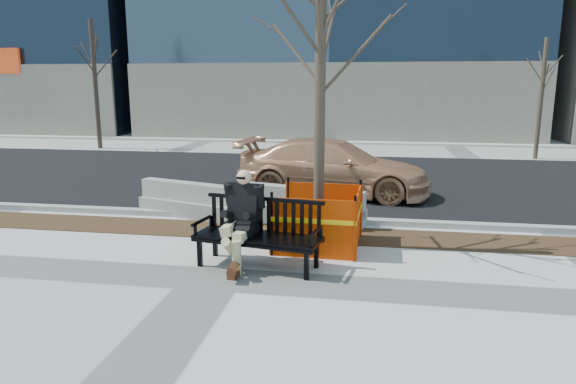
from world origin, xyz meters
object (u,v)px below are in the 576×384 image
object	(u,v)px
bench	(258,267)
seated_man	(243,264)
jersey_barrier_right	(303,222)
jersey_barrier_left	(194,216)
tree_fence	(318,246)
sedan	(333,194)

from	to	relation	value
bench	seated_man	world-z (taller)	seated_man
bench	seated_man	size ratio (longest dim) A/B	1.35
jersey_barrier_right	seated_man	bearing A→B (deg)	-88.71
jersey_barrier_left	seated_man	bearing A→B (deg)	-39.13
tree_fence	sedan	distance (m)	4.52
sedan	tree_fence	bearing A→B (deg)	-171.38
jersey_barrier_right	tree_fence	bearing A→B (deg)	-57.91
bench	tree_fence	xyz separation A→B (m)	(0.85, 1.28, 0.00)
jersey_barrier_left	jersey_barrier_right	distance (m)	2.49
bench	jersey_barrier_right	world-z (taller)	bench
bench	jersey_barrier_right	distance (m)	2.87
seated_man	tree_fence	xyz separation A→B (m)	(1.14, 1.17, 0.00)
jersey_barrier_left	jersey_barrier_right	bearing A→B (deg)	15.53
bench	jersey_barrier_right	bearing A→B (deg)	92.74
jersey_barrier_left	jersey_barrier_right	size ratio (longest dim) A/B	1.00
seated_man	jersey_barrier_right	bearing A→B (deg)	86.77
sedan	jersey_barrier_right	world-z (taller)	sedan
seated_man	jersey_barrier_right	size ratio (longest dim) A/B	0.57
seated_man	jersey_barrier_left	size ratio (longest dim) A/B	0.57
tree_fence	jersey_barrier_left	world-z (taller)	tree_fence
bench	sedan	world-z (taller)	sedan
jersey_barrier_left	bench	bearing A→B (deg)	-36.33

